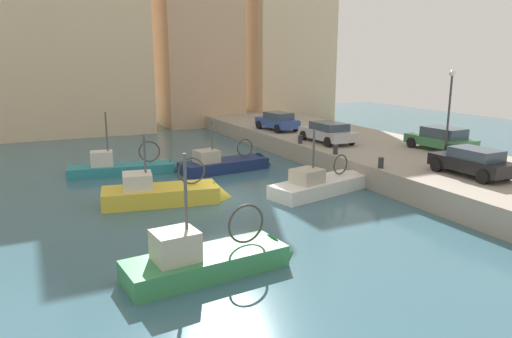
% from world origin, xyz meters
% --- Properties ---
extents(water_surface, '(80.00, 80.00, 0.00)m').
position_xyz_m(water_surface, '(0.00, 0.00, 0.00)').
color(water_surface, '#386070').
rests_on(water_surface, ground).
extents(quay_wall, '(9.00, 56.00, 1.20)m').
position_xyz_m(quay_wall, '(11.50, 0.00, 0.60)').
color(quay_wall, '#9E9384').
rests_on(quay_wall, ground).
extents(fishing_boat_yellow, '(6.32, 2.94, 4.13)m').
position_xyz_m(fishing_boat_yellow, '(-3.00, 0.69, 0.11)').
color(fishing_boat_yellow, gold).
rests_on(fishing_boat_yellow, ground).
extents(fishing_boat_teal, '(6.92, 2.59, 4.38)m').
position_xyz_m(fishing_boat_teal, '(-3.57, 7.50, 0.11)').
color(fishing_boat_teal, teal).
rests_on(fishing_boat_teal, ground).
extents(fishing_boat_green, '(6.08, 2.26, 4.72)m').
position_xyz_m(fishing_boat_green, '(-3.67, -7.34, 0.13)').
color(fishing_boat_green, '#388951').
rests_on(fishing_boat_green, ground).
extents(fishing_boat_white, '(6.54, 3.17, 4.09)m').
position_xyz_m(fishing_boat_white, '(4.64, -0.98, 0.10)').
color(fishing_boat_white, white).
rests_on(fishing_boat_white, ground).
extents(fishing_boat_navy, '(6.29, 2.51, 3.95)m').
position_xyz_m(fishing_boat_navy, '(2.16, 5.67, 0.10)').
color(fishing_boat_navy, navy).
rests_on(fishing_boat_navy, ground).
extents(parked_car_black, '(1.88, 3.95, 1.34)m').
position_xyz_m(parked_car_black, '(10.14, -5.16, 1.89)').
color(parked_car_black, black).
rests_on(parked_car_black, quay_wall).
extents(parked_car_green, '(2.18, 4.33, 1.41)m').
position_xyz_m(parked_car_green, '(13.80, 0.27, 1.92)').
color(parked_car_green, '#387547').
rests_on(parked_car_green, quay_wall).
extents(parked_car_blue, '(2.21, 4.01, 1.40)m').
position_xyz_m(parked_car_blue, '(8.82, 11.94, 1.92)').
color(parked_car_blue, '#334C9E').
rests_on(parked_car_blue, quay_wall).
extents(parked_car_silver, '(2.08, 4.33, 1.36)m').
position_xyz_m(parked_car_silver, '(9.16, 5.56, 1.90)').
color(parked_car_silver, '#B7B7BC').
rests_on(parked_car_silver, quay_wall).
extents(mooring_bollard_south, '(0.28, 0.28, 0.55)m').
position_xyz_m(mooring_bollard_south, '(7.35, -2.00, 1.48)').
color(mooring_bollard_south, '#2D2D33').
rests_on(mooring_bollard_south, quay_wall).
extents(mooring_bollard_mid, '(0.28, 0.28, 0.55)m').
position_xyz_m(mooring_bollard_mid, '(7.35, 2.00, 1.48)').
color(mooring_bollard_mid, '#2D2D33').
rests_on(mooring_bollard_mid, quay_wall).
extents(mooring_bollard_north, '(0.28, 0.28, 0.55)m').
position_xyz_m(mooring_bollard_north, '(7.35, 6.00, 1.48)').
color(mooring_bollard_north, '#2D2D33').
rests_on(mooring_bollard_north, quay_wall).
extents(quay_streetlamp, '(0.36, 0.36, 4.83)m').
position_xyz_m(quay_streetlamp, '(13.00, -0.87, 4.45)').
color(quay_streetlamp, '#38383D').
rests_on(quay_streetlamp, quay_wall).
extents(waterfront_building_west, '(9.18, 7.25, 22.31)m').
position_xyz_m(waterfront_building_west, '(17.38, 26.42, 11.18)').
color(waterfront_building_west, beige).
rests_on(waterfront_building_west, ground).
extents(waterfront_building_east_mid, '(8.07, 6.41, 23.81)m').
position_xyz_m(waterfront_building_east_mid, '(7.46, 26.40, 11.92)').
color(waterfront_building_east_mid, tan).
rests_on(waterfront_building_east_mid, ground).
extents(waterfront_building_east, '(8.91, 8.61, 18.78)m').
position_xyz_m(waterfront_building_east, '(-2.41, 26.26, 9.41)').
color(waterfront_building_east, beige).
rests_on(waterfront_building_east, ground).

